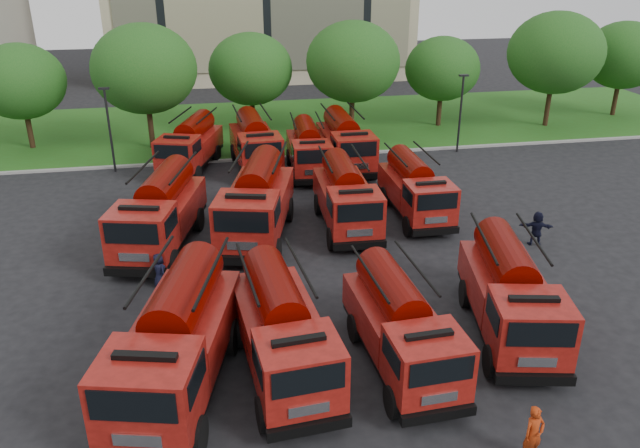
# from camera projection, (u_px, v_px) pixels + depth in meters

# --- Properties ---
(ground) EXTENTS (140.00, 140.00, 0.00)m
(ground) POSITION_uv_depth(u_px,v_px,m) (333.00, 299.00, 24.18)
(ground) COLOR black
(ground) RESTS_ON ground
(lawn) EXTENTS (70.00, 16.00, 0.12)m
(lawn) POSITION_uv_depth(u_px,v_px,m) (264.00, 126.00, 47.52)
(lawn) COLOR #275216
(lawn) RESTS_ON ground
(curb) EXTENTS (70.00, 0.30, 0.14)m
(curb) POSITION_uv_depth(u_px,v_px,m) (277.00, 158.00, 40.24)
(curb) COLOR gray
(curb) RESTS_ON ground
(tree_1) EXTENTS (5.71, 5.71, 6.98)m
(tree_1) POSITION_uv_depth(u_px,v_px,m) (20.00, 81.00, 40.34)
(tree_1) COLOR #382314
(tree_1) RESTS_ON ground
(tree_2) EXTENTS (6.72, 6.72, 8.22)m
(tree_2) POSITION_uv_depth(u_px,v_px,m) (144.00, 69.00, 40.00)
(tree_2) COLOR #382314
(tree_2) RESTS_ON ground
(tree_3) EXTENTS (5.88, 5.88, 7.19)m
(tree_3) POSITION_uv_depth(u_px,v_px,m) (251.00, 69.00, 43.68)
(tree_3) COLOR #382314
(tree_3) RESTS_ON ground
(tree_4) EXTENTS (6.55, 6.55, 8.01)m
(tree_4) POSITION_uv_depth(u_px,v_px,m) (353.00, 62.00, 43.28)
(tree_4) COLOR #382314
(tree_4) RESTS_ON ground
(tree_5) EXTENTS (5.46, 5.46, 6.68)m
(tree_5) POSITION_uv_depth(u_px,v_px,m) (442.00, 69.00, 45.70)
(tree_5) COLOR #382314
(tree_5) RESTS_ON ground
(tree_6) EXTENTS (6.89, 6.89, 8.42)m
(tree_6) POSITION_uv_depth(u_px,v_px,m) (556.00, 53.00, 45.22)
(tree_6) COLOR #382314
(tree_6) RESTS_ON ground
(tree_7) EXTENTS (6.05, 6.05, 7.39)m
(tree_7) POSITION_uv_depth(u_px,v_px,m) (624.00, 55.00, 48.46)
(tree_7) COLOR #382314
(tree_7) RESTS_ON ground
(lamp_post_0) EXTENTS (0.60, 0.25, 5.11)m
(lamp_post_0) POSITION_uv_depth(u_px,v_px,m) (109.00, 125.00, 36.80)
(lamp_post_0) COLOR black
(lamp_post_0) RESTS_ON ground
(lamp_post_1) EXTENTS (0.60, 0.25, 5.11)m
(lamp_post_1) POSITION_uv_depth(u_px,v_px,m) (461.00, 109.00, 40.46)
(lamp_post_1) COLOR black
(lamp_post_1) RESTS_ON ground
(fire_truck_0) EXTENTS (4.34, 7.91, 3.42)m
(fire_truck_0) POSITION_uv_depth(u_px,v_px,m) (176.00, 341.00, 18.65)
(fire_truck_0) COLOR black
(fire_truck_0) RESTS_ON ground
(fire_truck_1) EXTENTS (2.96, 6.98, 3.10)m
(fire_truck_1) POSITION_uv_depth(u_px,v_px,m) (282.00, 330.00, 19.45)
(fire_truck_1) COLOR black
(fire_truck_1) RESTS_ON ground
(fire_truck_2) EXTENTS (2.61, 6.49, 2.91)m
(fire_truck_2) POSITION_uv_depth(u_px,v_px,m) (401.00, 326.00, 19.84)
(fire_truck_2) COLOR black
(fire_truck_2) RESTS_ON ground
(fire_truck_3) EXTENTS (3.72, 7.21, 3.13)m
(fire_truck_3) POSITION_uv_depth(u_px,v_px,m) (510.00, 293.00, 21.49)
(fire_truck_3) COLOR black
(fire_truck_3) RESTS_ON ground
(fire_truck_4) EXTENTS (4.22, 7.72, 3.34)m
(fire_truck_4) POSITION_uv_depth(u_px,v_px,m) (160.00, 212.00, 27.79)
(fire_truck_4) COLOR black
(fire_truck_4) RESTS_ON ground
(fire_truck_5) EXTENTS (4.44, 8.04, 3.47)m
(fire_truck_5) POSITION_uv_depth(u_px,v_px,m) (257.00, 202.00, 28.75)
(fire_truck_5) COLOR black
(fire_truck_5) RESTS_ON ground
(fire_truck_6) EXTENTS (2.70, 6.87, 3.09)m
(fire_truck_6) POSITION_uv_depth(u_px,v_px,m) (346.00, 197.00, 29.88)
(fire_truck_6) COLOR black
(fire_truck_6) RESTS_ON ground
(fire_truck_7) EXTENTS (2.39, 6.43, 2.92)m
(fire_truck_7) POSITION_uv_depth(u_px,v_px,m) (415.00, 188.00, 31.14)
(fire_truck_7) COLOR black
(fire_truck_7) RESTS_ON ground
(fire_truck_8) EXTENTS (4.20, 7.02, 3.03)m
(fire_truck_8) POSITION_uv_depth(u_px,v_px,m) (191.00, 145.00, 37.84)
(fire_truck_8) COLOR black
(fire_truck_8) RESTS_ON ground
(fire_truck_9) EXTENTS (2.89, 7.12, 3.18)m
(fire_truck_9) POSITION_uv_depth(u_px,v_px,m) (255.00, 143.00, 37.89)
(fire_truck_9) COLOR black
(fire_truck_9) RESTS_ON ground
(fire_truck_10) EXTENTS (2.64, 6.51, 2.91)m
(fire_truck_10) POSITION_uv_depth(u_px,v_px,m) (308.00, 149.00, 37.22)
(fire_truck_10) COLOR black
(fire_truck_10) RESTS_ON ground
(fire_truck_11) EXTENTS (2.61, 7.04, 3.20)m
(fire_truck_11) POSITION_uv_depth(u_px,v_px,m) (345.00, 142.00, 38.05)
(fire_truck_11) COLOR black
(fire_truck_11) RESTS_ON ground
(firefighter_1) EXTENTS (0.89, 0.76, 1.60)m
(firefighter_1) POSITION_uv_depth(u_px,v_px,m) (302.00, 409.00, 18.42)
(firefighter_1) COLOR #A52E0C
(firefighter_1) RESTS_ON ground
(firefighter_2) EXTENTS (0.77, 1.04, 1.59)m
(firefighter_2) POSITION_uv_depth(u_px,v_px,m) (554.00, 354.00, 20.90)
(firefighter_2) COLOR #A52E0C
(firefighter_2) RESTS_ON ground
(firefighter_3) EXTENTS (1.15, 0.64, 1.73)m
(firefighter_3) POSITION_uv_depth(u_px,v_px,m) (557.00, 355.00, 20.87)
(firefighter_3) COLOR black
(firefighter_3) RESTS_ON ground
(firefighter_4) EXTENTS (0.80, 0.87, 1.48)m
(firefighter_4) POSITION_uv_depth(u_px,v_px,m) (161.00, 287.00, 25.03)
(firefighter_4) COLOR black
(firefighter_4) RESTS_ON ground
(firefighter_5) EXTENTS (1.63, 1.08, 1.62)m
(firefighter_5) POSITION_uv_depth(u_px,v_px,m) (534.00, 244.00, 28.63)
(firefighter_5) COLOR black
(firefighter_5) RESTS_ON ground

